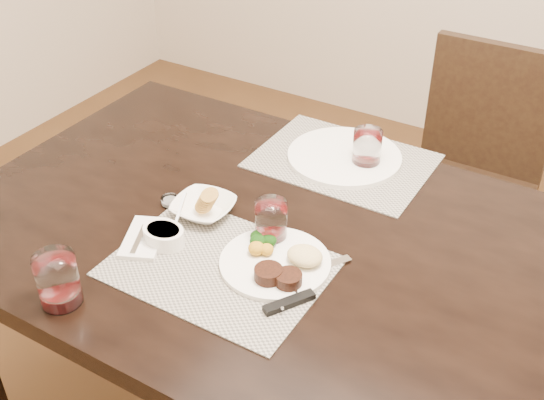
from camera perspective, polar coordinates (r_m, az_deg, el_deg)
The scene contains 14 objects.
dining_table at distance 1.57m, azimuth 7.19°, elevation -7.70°, with size 2.00×1.00×0.75m.
chair_far at distance 2.39m, azimuth 16.40°, elevation 2.71°, with size 0.42×0.42×0.90m.
placemat_near at distance 1.50m, azimuth -4.41°, elevation -5.57°, with size 0.46×0.34×0.00m, color gray.
placemat_far at distance 1.86m, azimuth 5.93°, elevation 3.28°, with size 0.46×0.34×0.00m, color gray.
dinner_plate at distance 1.48m, azimuth 0.60°, elevation -5.22°, with size 0.24×0.24×0.04m.
napkin_fork at distance 1.59m, azimuth -10.63°, elevation -3.11°, with size 0.14×0.17×0.02m.
steak_knife at distance 1.42m, azimuth 2.08°, elevation -7.85°, with size 0.10×0.26×0.01m.
cracker_bowl at distance 1.64m, azimuth -5.74°, elevation -0.61°, with size 0.16×0.16×0.06m.
sauce_ramekin at distance 1.56m, azimuth -9.05°, elevation -2.90°, with size 0.10×0.15×0.08m.
wine_glass_near at distance 1.54m, azimuth -0.08°, elevation -1.95°, with size 0.07×0.07×0.10m.
far_plate at distance 1.86m, azimuth 6.07°, elevation 3.64°, with size 0.31×0.31×0.01m, color white.
wine_glass_far at distance 1.82m, azimuth 7.94°, elevation 4.14°, with size 0.08×0.08×0.10m.
wine_glass_side at distance 1.45m, azimuth -17.44°, elevation -6.59°, with size 0.08×0.08×0.12m.
salt_cellar at distance 1.70m, azimuth -8.53°, elevation -0.10°, with size 0.04×0.04×0.02m.
Camera 1 is at (0.42, -1.08, 1.72)m, focal length 45.00 mm.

